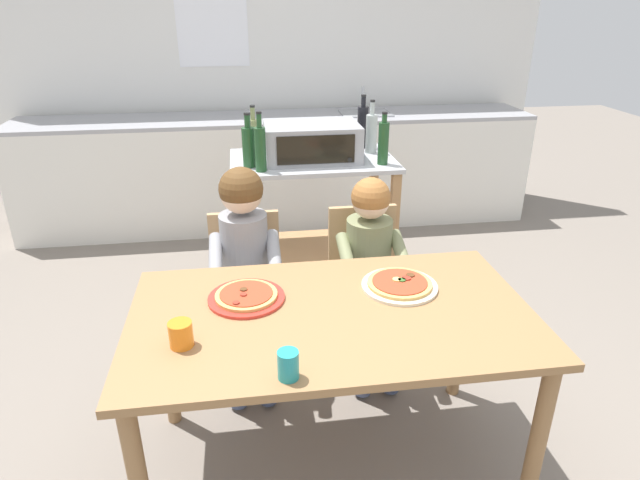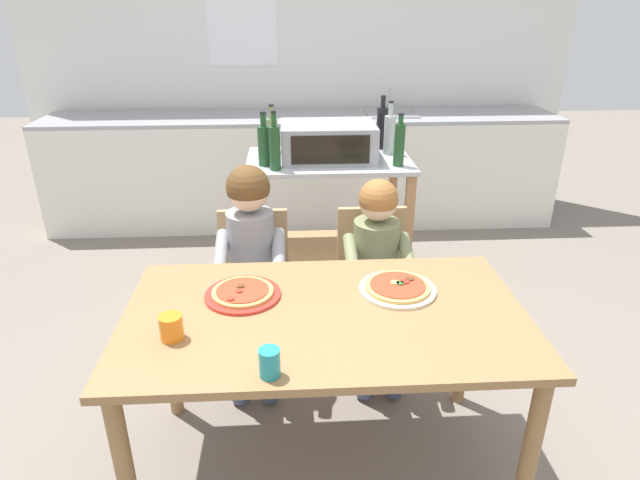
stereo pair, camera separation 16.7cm
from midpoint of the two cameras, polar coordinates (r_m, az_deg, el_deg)
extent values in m
plane|color=slate|center=(3.38, -3.68, -7.38)|extent=(12.19, 12.19, 0.00)
cube|color=white|center=(4.78, -6.18, 19.14)|extent=(4.58, 0.12, 2.70)
cube|color=white|center=(4.70, -12.50, 22.33)|extent=(0.56, 0.01, 0.80)
cube|color=silver|center=(4.55, -5.43, 7.14)|extent=(4.13, 0.60, 0.87)
cube|color=#9E9EA3|center=(4.44, -5.66, 12.69)|extent=(4.13, 0.60, 0.03)
cube|color=gray|center=(4.53, 3.74, 13.15)|extent=(0.40, 0.33, 0.02)
cylinder|color=#B7BABF|center=(4.63, 3.46, 14.68)|extent=(0.02, 0.02, 0.20)
cube|color=#B7BABF|center=(3.21, -2.29, 8.35)|extent=(0.96, 0.59, 0.02)
cube|color=#AD7F51|center=(3.41, -2.13, -0.94)|extent=(0.89, 0.55, 0.02)
cube|color=#AD7F51|center=(3.12, -9.73, -1.39)|extent=(0.05, 0.05, 0.88)
cube|color=#AD7F51|center=(3.21, 6.21, -0.41)|extent=(0.05, 0.05, 0.88)
cube|color=#AD7F51|center=(3.59, -9.64, 2.15)|extent=(0.05, 0.05, 0.88)
cube|color=#AD7F51|center=(3.67, 4.27, 2.92)|extent=(0.05, 0.05, 0.88)
cube|color=#999BA0|center=(3.18, -2.42, 10.35)|extent=(0.54, 0.37, 0.21)
cube|color=black|center=(3.00, -2.04, 9.49)|extent=(0.43, 0.01, 0.16)
cylinder|color=black|center=(3.04, 1.57, 8.47)|extent=(0.02, 0.01, 0.02)
cylinder|color=olive|center=(3.35, -8.45, 10.76)|extent=(0.07, 0.07, 0.20)
cylinder|color=olive|center=(3.32, -8.60, 13.05)|extent=(0.03, 0.03, 0.08)
cylinder|color=black|center=(3.31, -8.64, 13.79)|extent=(0.03, 0.03, 0.01)
cylinder|color=#ADB7B2|center=(3.32, 4.00, 11.09)|extent=(0.07, 0.07, 0.23)
cylinder|color=#ADB7B2|center=(3.29, 4.08, 13.68)|extent=(0.03, 0.03, 0.08)
cylinder|color=black|center=(3.28, 4.10, 14.43)|extent=(0.03, 0.03, 0.01)
cylinder|color=black|center=(3.44, 3.13, 11.81)|extent=(0.07, 0.07, 0.25)
cylinder|color=black|center=(3.41, 3.19, 14.39)|extent=(0.03, 0.03, 0.06)
cylinder|color=black|center=(3.40, 3.20, 14.98)|extent=(0.03, 0.03, 0.01)
cylinder|color=#1E4723|center=(3.06, -9.11, 9.61)|extent=(0.07, 0.07, 0.22)
cylinder|color=#1E4723|center=(3.02, -9.29, 12.25)|extent=(0.03, 0.03, 0.07)
cylinder|color=black|center=(3.02, -9.34, 13.01)|extent=(0.04, 0.04, 0.01)
cylinder|color=#1E4723|center=(2.97, -7.94, 9.41)|extent=(0.06, 0.06, 0.24)
cylinder|color=#1E4723|center=(2.93, -8.12, 12.35)|extent=(0.03, 0.03, 0.07)
cylinder|color=black|center=(2.92, -8.17, 13.16)|extent=(0.03, 0.03, 0.01)
cylinder|color=#1E4723|center=(3.08, 5.15, 10.10)|extent=(0.06, 0.06, 0.24)
cylinder|color=#1E4723|center=(3.05, 5.25, 12.67)|extent=(0.03, 0.03, 0.05)
cylinder|color=black|center=(3.04, 5.27, 13.21)|extent=(0.03, 0.03, 0.01)
cube|color=olive|center=(1.97, -1.18, -8.02)|extent=(1.45, 0.83, 0.03)
cylinder|color=olive|center=(2.11, 19.73, -19.82)|extent=(0.06, 0.06, 0.71)
cylinder|color=olive|center=(2.50, -17.83, -11.64)|extent=(0.06, 0.06, 0.71)
cylinder|color=olive|center=(2.60, 12.77, -9.41)|extent=(0.06, 0.06, 0.71)
cube|color=tan|center=(2.67, -9.43, -6.00)|extent=(0.36, 0.36, 0.04)
cube|color=tan|center=(2.72, -9.68, -0.85)|extent=(0.34, 0.03, 0.38)
cylinder|color=tan|center=(2.66, -5.83, -11.53)|extent=(0.03, 0.03, 0.42)
cylinder|color=tan|center=(2.67, -12.40, -11.87)|extent=(0.03, 0.03, 0.42)
cylinder|color=tan|center=(2.91, -6.13, -8.09)|extent=(0.03, 0.03, 0.42)
cylinder|color=tan|center=(2.92, -12.08, -8.41)|extent=(0.03, 0.03, 0.42)
cube|color=tan|center=(2.71, 3.24, -5.17)|extent=(0.36, 0.36, 0.04)
cube|color=tan|center=(2.76, 2.69, -0.12)|extent=(0.34, 0.03, 0.38)
cylinder|color=tan|center=(2.73, 6.89, -10.47)|extent=(0.03, 0.03, 0.42)
cylinder|color=tan|center=(2.68, 0.56, -11.08)|extent=(0.03, 0.03, 0.42)
cylinder|color=tan|center=(2.98, 5.43, -7.23)|extent=(0.03, 0.03, 0.42)
cylinder|color=tan|center=(2.93, -0.34, -7.70)|extent=(0.03, 0.03, 0.42)
cube|color=#424C6B|center=(2.53, -7.91, -6.72)|extent=(0.10, 0.30, 0.10)
cylinder|color=#424C6B|center=(2.55, -7.54, -12.85)|extent=(0.08, 0.08, 0.44)
cube|color=#424C6B|center=(2.53, -11.10, -6.89)|extent=(0.10, 0.30, 0.10)
cylinder|color=#424C6B|center=(2.56, -10.76, -13.01)|extent=(0.08, 0.08, 0.44)
cylinder|color=gray|center=(2.45, -6.84, -1.45)|extent=(0.06, 0.26, 0.15)
cylinder|color=gray|center=(2.46, -12.90, -1.80)|extent=(0.06, 0.26, 0.15)
cylinder|color=gray|center=(2.56, -9.78, -1.45)|extent=(0.22, 0.22, 0.39)
sphere|color=beige|center=(2.44, -10.28, 4.91)|extent=(0.19, 0.19, 0.19)
sphere|color=brown|center=(2.44, -10.31, 5.28)|extent=(0.20, 0.20, 0.20)
cube|color=#424C6B|center=(2.59, 5.40, -5.79)|extent=(0.10, 0.30, 0.10)
cylinder|color=#424C6B|center=(2.61, 5.85, -11.77)|extent=(0.08, 0.08, 0.44)
cube|color=#424C6B|center=(2.56, 2.33, -6.04)|extent=(0.10, 0.30, 0.10)
cylinder|color=#424C6B|center=(2.58, 2.77, -12.08)|extent=(0.08, 0.08, 0.44)
cylinder|color=#7A7F56|center=(2.54, 6.68, -1.35)|extent=(0.06, 0.26, 0.15)
cylinder|color=#7A7F56|center=(2.49, 0.88, -1.73)|extent=(0.06, 0.26, 0.15)
cylinder|color=#7A7F56|center=(2.61, 3.35, -1.25)|extent=(0.22, 0.22, 0.33)
sphere|color=beige|center=(2.51, 3.49, 4.18)|extent=(0.18, 0.18, 0.18)
sphere|color=#9E6633|center=(2.51, 3.50, 4.52)|extent=(0.18, 0.18, 0.18)
cylinder|color=red|center=(2.06, -10.09, -6.10)|extent=(0.29, 0.29, 0.01)
cylinder|color=tan|center=(2.06, -10.11, -5.81)|extent=(0.23, 0.23, 0.01)
cylinder|color=#B23D23|center=(2.05, -10.13, -5.61)|extent=(0.20, 0.20, 0.00)
cylinder|color=maroon|center=(2.04, -10.43, -5.74)|extent=(0.02, 0.02, 0.01)
cylinder|color=maroon|center=(1.99, -11.25, -6.58)|extent=(0.02, 0.02, 0.01)
cylinder|color=#563319|center=(2.07, -10.37, -5.20)|extent=(0.03, 0.03, 0.01)
cylinder|color=beige|center=(2.12, 6.17, -4.91)|extent=(0.30, 0.30, 0.01)
cylinder|color=tan|center=(2.11, 6.19, -4.62)|extent=(0.25, 0.25, 0.01)
cylinder|color=#B23D23|center=(2.11, 6.20, -4.43)|extent=(0.21, 0.21, 0.00)
cylinder|color=#563319|center=(2.15, 7.35, -3.74)|extent=(0.03, 0.03, 0.01)
cylinder|color=#DBC666|center=(2.12, 5.89, -4.22)|extent=(0.03, 0.03, 0.01)
cylinder|color=maroon|center=(2.13, 6.90, -4.07)|extent=(0.04, 0.04, 0.01)
cylinder|color=#386628|center=(2.12, 6.41, -4.26)|extent=(0.03, 0.03, 0.01)
cylinder|color=orange|center=(1.84, -17.05, -9.55)|extent=(0.08, 0.08, 0.09)
cylinder|color=teal|center=(1.64, -6.36, -13.05)|extent=(0.06, 0.06, 0.09)
camera|label=1|loc=(0.08, -92.22, -1.00)|focal=30.29mm
camera|label=2|loc=(0.08, 87.78, 1.00)|focal=30.29mm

